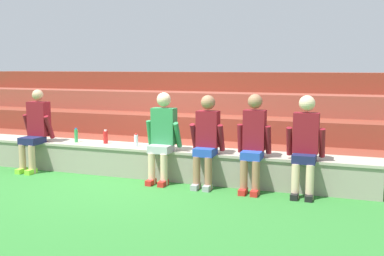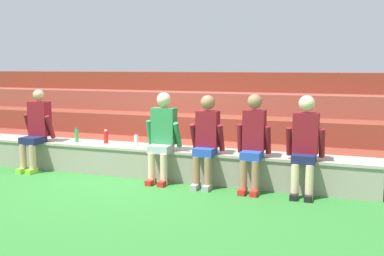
% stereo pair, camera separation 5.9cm
% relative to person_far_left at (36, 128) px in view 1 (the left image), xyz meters
% --- Properties ---
extents(ground_plane, '(80.00, 80.00, 0.00)m').
position_rel_person_far_left_xyz_m(ground_plane, '(1.87, -0.00, -0.74)').
color(ground_plane, '#2D752D').
extents(stone_seating_wall, '(7.52, 0.60, 0.49)m').
position_rel_person_far_left_xyz_m(stone_seating_wall, '(1.87, 0.28, -0.48)').
color(stone_seating_wall, gray).
rests_on(stone_seating_wall, ground).
extents(brick_bleachers, '(11.08, 2.89, 1.68)m').
position_rel_person_far_left_xyz_m(brick_bleachers, '(1.87, 2.72, -0.11)').
color(brick_bleachers, brown).
rests_on(brick_bleachers, ground).
extents(person_far_left, '(0.54, 0.60, 1.41)m').
position_rel_person_far_left_xyz_m(person_far_left, '(0.00, 0.00, 0.00)').
color(person_far_left, tan).
rests_on(person_far_left, ground).
extents(person_left_of_center, '(0.55, 0.52, 1.40)m').
position_rel_person_far_left_xyz_m(person_left_of_center, '(2.40, -0.01, 0.02)').
color(person_left_of_center, beige).
rests_on(person_left_of_center, ground).
extents(person_center, '(0.51, 0.52, 1.38)m').
position_rel_person_far_left_xyz_m(person_center, '(3.13, -0.02, -0.00)').
color(person_center, '#996B4C').
rests_on(person_center, ground).
extents(person_right_of_center, '(0.49, 0.53, 1.41)m').
position_rel_person_far_left_xyz_m(person_right_of_center, '(3.84, -0.03, 0.00)').
color(person_right_of_center, '#996B4C').
rests_on(person_right_of_center, ground).
extents(person_far_right, '(0.53, 0.53, 1.41)m').
position_rel_person_far_left_xyz_m(person_far_right, '(4.57, -0.02, 0.02)').
color(person_far_right, beige).
rests_on(person_far_right, ground).
extents(water_bottle_center_gap, '(0.08, 0.08, 0.24)m').
position_rel_person_far_left_xyz_m(water_bottle_center_gap, '(1.20, 0.31, -0.14)').
color(water_bottle_center_gap, red).
rests_on(water_bottle_center_gap, stone_seating_wall).
extents(water_bottle_mid_right, '(0.06, 0.06, 0.25)m').
position_rel_person_far_left_xyz_m(water_bottle_mid_right, '(0.66, 0.24, -0.13)').
color(water_bottle_mid_right, green).
rests_on(water_bottle_mid_right, stone_seating_wall).
extents(water_bottle_mid_left, '(0.07, 0.07, 0.22)m').
position_rel_person_far_left_xyz_m(water_bottle_mid_left, '(1.83, 0.22, -0.15)').
color(water_bottle_mid_left, silver).
rests_on(water_bottle_mid_left, stone_seating_wall).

